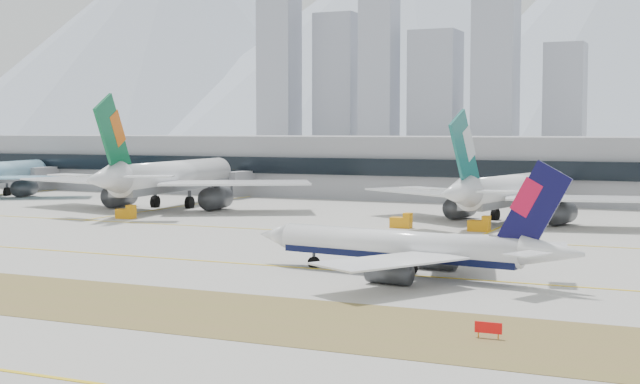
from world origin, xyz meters
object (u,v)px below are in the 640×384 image
at_px(widebody_cathay, 511,192).
at_px(taxiing_airliner, 409,248).
at_px(terminal, 446,166).
at_px(widebody_eva, 170,178).

bearing_deg(widebody_cathay, taxiing_airliner, -167.52).
bearing_deg(terminal, widebody_cathay, -63.00).
relative_size(widebody_eva, terminal, 0.24).
relative_size(widebody_eva, widebody_cathay, 1.18).
xyz_separation_m(widebody_cathay, terminal, (-27.98, 54.91, 2.11)).
distance_m(taxiing_airliner, terminal, 124.30).
bearing_deg(widebody_eva, widebody_cathay, -95.58).
bearing_deg(widebody_eva, terminal, -45.03).
xyz_separation_m(taxiing_airliner, widebody_eva, (-74.50, 63.69, 3.01)).
xyz_separation_m(taxiing_airliner, widebody_cathay, (-2.23, 65.60, 2.09)).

